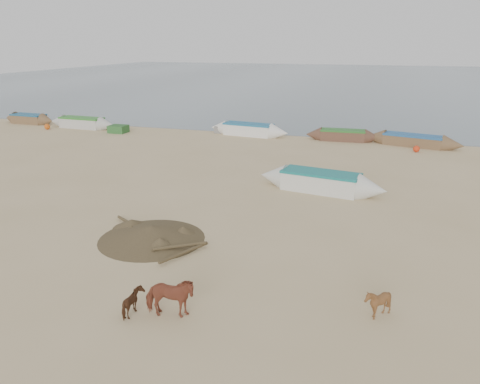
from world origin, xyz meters
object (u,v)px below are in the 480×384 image
(calf_right, at_px, (134,303))
(near_canoe, at_px, (320,182))
(cow_adult, at_px, (170,297))
(calf_front, at_px, (378,303))

(calf_right, xyz_separation_m, near_canoe, (3.27, 12.69, 0.14))
(cow_adult, height_order, calf_right, cow_adult)
(near_canoe, bearing_deg, cow_adult, -90.70)
(calf_front, bearing_deg, calf_right, -80.47)
(calf_right, bearing_deg, near_canoe, -41.54)
(cow_adult, xyz_separation_m, near_canoe, (2.27, 12.49, -0.10))
(cow_adult, bearing_deg, calf_front, -84.42)
(cow_adult, bearing_deg, near_canoe, -22.14)
(cow_adult, relative_size, calf_front, 1.61)
(cow_adult, relative_size, calf_right, 1.95)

